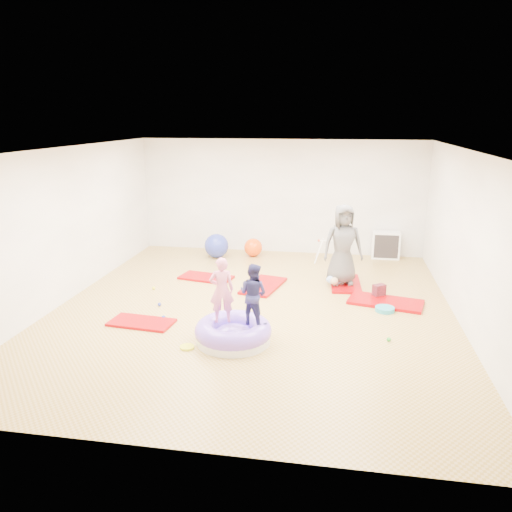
# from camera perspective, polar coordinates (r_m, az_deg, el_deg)

# --- Properties ---
(room) EXTENTS (7.01, 8.01, 2.81)m
(room) POSITION_cam_1_polar(r_m,az_deg,el_deg) (8.56, -0.33, 2.69)
(room) COLOR tan
(room) RESTS_ON ground
(gym_mat_front_left) EXTENTS (1.10, 0.63, 0.04)m
(gym_mat_front_left) POSITION_cam_1_polar(r_m,az_deg,el_deg) (8.57, -12.96, -7.41)
(gym_mat_front_left) COLOR #A40101
(gym_mat_front_left) RESTS_ON ground
(gym_mat_mid_left) EXTENTS (1.19, 0.76, 0.05)m
(gym_mat_mid_left) POSITION_cam_1_polar(r_m,az_deg,el_deg) (10.66, -5.73, -2.45)
(gym_mat_mid_left) COLOR #A40101
(gym_mat_mid_left) RESTS_ON ground
(gym_mat_center_back) EXTENTS (0.86, 1.32, 0.05)m
(gym_mat_center_back) POSITION_cam_1_polar(r_m,az_deg,el_deg) (10.09, 0.85, -3.41)
(gym_mat_center_back) COLOR #A40101
(gym_mat_center_back) RESTS_ON ground
(gym_mat_right) EXTENTS (1.44, 0.95, 0.06)m
(gym_mat_right) POSITION_cam_1_polar(r_m,az_deg,el_deg) (9.53, 14.60, -5.11)
(gym_mat_right) COLOR #A40101
(gym_mat_right) RESTS_ON ground
(gym_mat_rear_right) EXTENTS (0.65, 1.20, 0.05)m
(gym_mat_rear_right) POSITION_cam_1_polar(r_m,az_deg,el_deg) (10.38, 10.19, -3.11)
(gym_mat_rear_right) COLOR #A40101
(gym_mat_rear_right) RESTS_ON ground
(inflatable_cushion) EXTENTS (1.18, 1.18, 0.37)m
(inflatable_cushion) POSITION_cam_1_polar(r_m,az_deg,el_deg) (7.70, -2.62, -8.75)
(inflatable_cushion) COLOR silver
(inflatable_cushion) RESTS_ON ground
(child_pink) EXTENTS (0.43, 0.34, 1.02)m
(child_pink) POSITION_cam_1_polar(r_m,az_deg,el_deg) (7.53, -3.95, -3.54)
(child_pink) COLOR pink
(child_pink) RESTS_ON inflatable_cushion
(child_navy) EXTENTS (0.56, 0.51, 0.95)m
(child_navy) POSITION_cam_1_polar(r_m,az_deg,el_deg) (7.46, -0.33, -4.01)
(child_navy) COLOR navy
(child_navy) RESTS_ON inflatable_cushion
(adult_caregiver) EXTENTS (0.89, 0.68, 1.62)m
(adult_caregiver) POSITION_cam_1_polar(r_m,az_deg,el_deg) (10.10, 9.91, 1.30)
(adult_caregiver) COLOR #4E4E4E
(adult_caregiver) RESTS_ON gym_mat_rear_right
(infant) EXTENTS (0.33, 0.34, 0.20)m
(infant) POSITION_cam_1_polar(r_m,az_deg,el_deg) (10.16, 8.94, -2.73)
(infant) COLOR #98B7EC
(infant) RESTS_ON gym_mat_rear_right
(ball_pit_balls) EXTENTS (4.47, 2.58, 0.07)m
(ball_pit_balls) POSITION_cam_1_polar(r_m,az_deg,el_deg) (8.90, -4.62, -6.08)
(ball_pit_balls) COLOR #2835A1
(ball_pit_balls) RESTS_ON ground
(exercise_ball_blue) EXTENTS (0.59, 0.59, 0.59)m
(exercise_ball_blue) POSITION_cam_1_polar(r_m,az_deg,el_deg) (12.14, -4.53, 1.17)
(exercise_ball_blue) COLOR #2835A1
(exercise_ball_blue) RESTS_ON ground
(exercise_ball_orange) EXTENTS (0.44, 0.44, 0.44)m
(exercise_ball_orange) POSITION_cam_1_polar(r_m,az_deg,el_deg) (12.24, -0.32, 0.99)
(exercise_ball_orange) COLOR #FF4908
(exercise_ball_orange) RESTS_ON ground
(infant_play_gym) EXTENTS (0.68, 0.65, 0.52)m
(infant_play_gym) POSITION_cam_1_polar(r_m,az_deg,el_deg) (11.86, 8.39, 0.97)
(infant_play_gym) COLOR white
(infant_play_gym) RESTS_ON ground
(cube_shelf) EXTENTS (0.66, 0.32, 0.66)m
(cube_shelf) POSITION_cam_1_polar(r_m,az_deg,el_deg) (12.43, 14.61, 1.21)
(cube_shelf) COLOR white
(cube_shelf) RESTS_ON ground
(balance_disc) EXTENTS (0.34, 0.34, 0.08)m
(balance_disc) POSITION_cam_1_polar(r_m,az_deg,el_deg) (9.15, 14.50, -5.90)
(balance_disc) COLOR teal
(balance_disc) RESTS_ON ground
(backpack) EXTENTS (0.27, 0.25, 0.27)m
(backpack) POSITION_cam_1_polar(r_m,az_deg,el_deg) (9.74, 13.88, -3.93)
(backpack) COLOR maroon
(backpack) RESTS_ON ground
(yellow_toy) EXTENTS (0.22, 0.22, 0.03)m
(yellow_toy) POSITION_cam_1_polar(r_m,az_deg,el_deg) (7.60, -7.88, -10.28)
(yellow_toy) COLOR yellow
(yellow_toy) RESTS_ON ground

